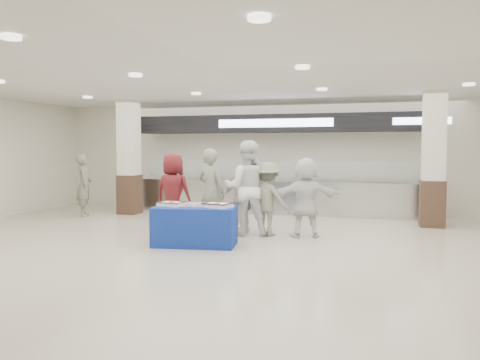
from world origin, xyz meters
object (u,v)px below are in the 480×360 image
(civilian_maroon, at_px, (173,193))
(chef_tall, at_px, (247,188))
(cupcake_tray, at_px, (195,205))
(chef_short, at_px, (243,198))
(display_table, at_px, (195,226))
(soldier_bg, at_px, (84,185))
(sheet_cake_left, at_px, (172,203))
(soldier_b, at_px, (268,199))
(soldier_a, at_px, (211,191))
(civilian_white, at_px, (306,197))
(sheet_cake_right, at_px, (218,205))

(civilian_maroon, distance_m, chef_tall, 1.69)
(cupcake_tray, bearing_deg, chef_short, 72.74)
(display_table, xyz_separation_m, soldier_bg, (-4.32, 2.78, 0.47))
(sheet_cake_left, distance_m, cupcake_tray, 0.48)
(chef_tall, height_order, soldier_b, chef_tall)
(chef_tall, relative_size, chef_short, 1.33)
(sheet_cake_left, height_order, soldier_b, soldier_b)
(soldier_a, xyz_separation_m, civilian_white, (2.01, 0.22, -0.09))
(display_table, relative_size, soldier_bg, 0.91)
(display_table, distance_m, sheet_cake_left, 0.63)
(soldier_a, bearing_deg, cupcake_tray, 115.94)
(display_table, bearing_deg, soldier_a, 86.47)
(display_table, xyz_separation_m, civilian_white, (1.92, 1.44, 0.46))
(soldier_b, bearing_deg, cupcake_tray, 70.11)
(civilian_maroon, xyz_separation_m, civilian_white, (2.93, 0.17, -0.03))
(sheet_cake_right, bearing_deg, display_table, -177.81)
(chef_tall, xyz_separation_m, civilian_white, (1.25, 0.10, -0.17))
(display_table, relative_size, chef_short, 1.02)
(sheet_cake_left, relative_size, soldier_b, 0.33)
(soldier_bg, bearing_deg, display_table, -154.54)
(cupcake_tray, relative_size, chef_tall, 0.24)
(sheet_cake_right, bearing_deg, sheet_cake_left, -177.30)
(soldier_a, bearing_deg, chef_short, -127.92)
(soldier_bg, bearing_deg, soldier_b, -136.04)
(civilian_maroon, height_order, soldier_a, soldier_a)
(chef_short, bearing_deg, soldier_bg, -25.78)
(civilian_maroon, height_order, civilian_white, civilian_maroon)
(cupcake_tray, xyz_separation_m, civilian_maroon, (-1.02, 1.28, 0.09))
(civilian_maroon, height_order, soldier_b, civilian_maroon)
(soldier_a, bearing_deg, sheet_cake_right, 135.43)
(civilian_maroon, bearing_deg, chef_tall, -172.45)
(soldier_a, bearing_deg, civilian_maroon, 17.94)
(sheet_cake_left, bearing_deg, cupcake_tray, 1.45)
(cupcake_tray, height_order, civilian_white, civilian_white)
(display_table, height_order, cupcake_tray, cupcake_tray)
(chef_tall, distance_m, soldier_bg, 5.20)
(civilian_maroon, xyz_separation_m, soldier_bg, (-3.31, 1.51, -0.02))
(soldier_a, distance_m, civilian_white, 2.02)
(display_table, bearing_deg, sheet_cake_right, -5.64)
(soldier_a, xyz_separation_m, chef_short, (0.60, 0.36, -0.17))
(civilian_maroon, height_order, soldier_bg, civilian_maroon)
(display_table, distance_m, civilian_white, 2.44)
(sheet_cake_left, xyz_separation_m, civilian_maroon, (-0.54, 1.29, 0.07))
(soldier_b, bearing_deg, soldier_a, 26.60)
(soldier_a, height_order, civilian_white, soldier_a)
(civilian_maroon, relative_size, civilian_white, 1.04)
(sheet_cake_left, distance_m, civilian_maroon, 1.40)
(chef_tall, bearing_deg, soldier_a, -3.27)
(sheet_cake_left, xyz_separation_m, soldier_a, (0.37, 1.24, 0.13))
(cupcake_tray, xyz_separation_m, soldier_a, (-0.11, 1.23, 0.14))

